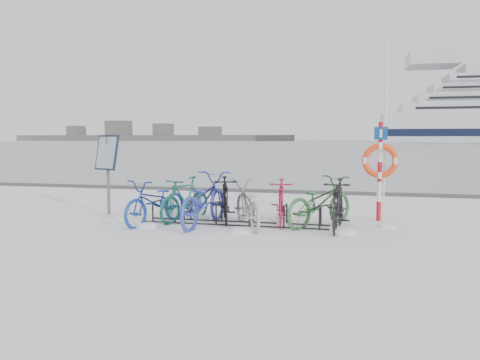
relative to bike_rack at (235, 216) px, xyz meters
The scene contains 16 objects.
ground 0.18m from the bike_rack, ahead, with size 900.00×900.00×0.00m, color white.
ice_sheet 155.00m from the bike_rack, 90.00° to the left, with size 400.00×298.00×0.02m, color #9AA5AE.
quay_edge 5.90m from the bike_rack, 90.00° to the left, with size 400.00×0.25×0.10m, color #3F3F42.
bike_rack is the anchor object (origin of this frame).
info_board 3.56m from the bike_rack, behind, with size 0.68×0.43×1.91m.
lifebuoy_station 3.40m from the bike_rack, 19.33° to the left, with size 0.77×0.22×3.99m.
shoreline 287.22m from the bike_rack, 115.14° to the left, with size 180.00×12.00×9.50m.
bike_0 1.74m from the bike_rack, behind, with size 0.67×1.92×1.01m, color #17389D.
bike_1 1.24m from the bike_rack, behind, with size 0.48×1.70×1.02m, color #165C4C.
bike_2 0.78m from the bike_rack, 159.89° to the right, with size 0.76×2.19×1.15m, color #343EB1.
bike_3 0.61m from the bike_rack, 130.06° to the left, with size 0.48×1.70×1.02m, color black.
bike_4 0.49m from the bike_rack, 33.20° to the right, with size 0.67×1.94×1.02m, color #9A9EA1.
bike_5 1.04m from the bike_rack, 17.59° to the left, with size 0.47×1.67×1.00m, color #AA1833.
bike_6 1.82m from the bike_rack, ahead, with size 0.71×2.04×1.07m, color #326838.
bike_7 2.19m from the bike_rack, ahead, with size 0.50×1.77×1.07m, color black.
snow_drifts 0.36m from the bike_rack, 32.35° to the right, with size 6.29×2.02×0.19m.
Camera 1 is at (2.39, -9.60, 1.85)m, focal length 35.00 mm.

